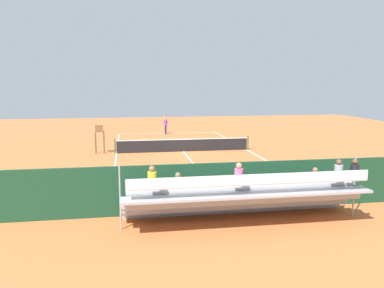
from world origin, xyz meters
TOP-DOWN VIEW (x-y plane):
  - ground_plane at (0.00, 0.00)m, footprint 60.00×60.00m
  - court_line_markings at (0.00, -0.04)m, footprint 10.10×22.20m
  - tennis_net at (0.00, 0.00)m, footprint 10.30×0.10m
  - backdrop_wall at (0.00, 14.00)m, footprint 18.00×0.16m
  - bleacher_stand at (0.06, 15.40)m, footprint 9.06×2.40m
  - umpire_chair at (6.20, -0.15)m, footprint 0.67×0.67m
  - courtside_bench at (-2.53, 13.27)m, footprint 1.80×0.40m
  - equipment_bag at (-0.80, 13.40)m, footprint 0.90×0.36m
  - tennis_player at (0.31, -10.43)m, footprint 0.46×0.56m
  - tennis_racket at (1.23, -10.89)m, footprint 0.53×0.50m
  - tennis_ball_near at (1.02, -9.92)m, footprint 0.07×0.07m

SIDE VIEW (x-z plane):
  - ground_plane at x=0.00m, z-range 0.00..0.00m
  - court_line_markings at x=0.00m, z-range 0.00..0.01m
  - tennis_racket at x=1.23m, z-range 0.00..0.03m
  - tennis_ball_near at x=1.02m, z-range 0.00..0.07m
  - equipment_bag at x=-0.80m, z-range 0.00..0.36m
  - tennis_net at x=0.00m, z-range -0.03..1.04m
  - courtside_bench at x=-2.53m, z-range 0.09..1.02m
  - bleacher_stand at x=0.06m, z-range -0.26..2.22m
  - backdrop_wall at x=0.00m, z-range 0.00..2.00m
  - tennis_player at x=0.31m, z-range 0.05..1.98m
  - umpire_chair at x=6.20m, z-range 0.24..2.38m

